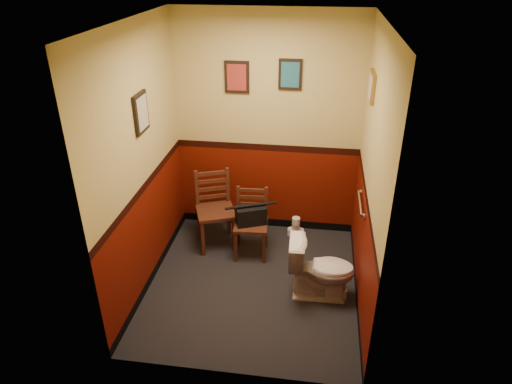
% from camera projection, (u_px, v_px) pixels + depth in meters
% --- Properties ---
extents(floor, '(2.20, 2.40, 0.00)m').
position_uv_depth(floor, '(253.00, 284.00, 4.97)').
color(floor, black).
rests_on(floor, ground).
extents(ceiling, '(2.20, 2.40, 0.00)m').
position_uv_depth(ceiling, '(252.00, 22.00, 3.70)').
color(ceiling, silver).
rests_on(ceiling, ground).
extents(wall_back, '(2.20, 0.00, 2.70)m').
position_uv_depth(wall_back, '(267.00, 129.00, 5.38)').
color(wall_back, '#561005').
rests_on(wall_back, ground).
extents(wall_front, '(2.20, 0.00, 2.70)m').
position_uv_depth(wall_front, '(228.00, 243.00, 3.28)').
color(wall_front, '#561005').
rests_on(wall_front, ground).
extents(wall_left, '(0.00, 2.40, 2.70)m').
position_uv_depth(wall_left, '(142.00, 165.00, 4.47)').
color(wall_left, '#561005').
rests_on(wall_left, ground).
extents(wall_right, '(0.00, 2.40, 2.70)m').
position_uv_depth(wall_right, '(370.00, 179.00, 4.20)').
color(wall_right, '#561005').
rests_on(wall_right, ground).
extents(grab_bar, '(0.05, 0.56, 0.06)m').
position_uv_depth(grab_bar, '(361.00, 203.00, 4.61)').
color(grab_bar, silver).
rests_on(grab_bar, wall_right).
extents(framed_print_back_a, '(0.28, 0.04, 0.36)m').
position_uv_depth(framed_print_back_a, '(237.00, 77.00, 5.13)').
color(framed_print_back_a, black).
rests_on(framed_print_back_a, wall_back).
extents(framed_print_back_b, '(0.26, 0.04, 0.34)m').
position_uv_depth(framed_print_back_b, '(290.00, 74.00, 5.03)').
color(framed_print_back_b, black).
rests_on(framed_print_back_b, wall_back).
extents(framed_print_left, '(0.04, 0.30, 0.38)m').
position_uv_depth(framed_print_left, '(141.00, 113.00, 4.32)').
color(framed_print_left, black).
rests_on(framed_print_left, wall_left).
extents(framed_print_right, '(0.04, 0.34, 0.28)m').
position_uv_depth(framed_print_right, '(372.00, 87.00, 4.40)').
color(framed_print_right, olive).
rests_on(framed_print_right, wall_right).
extents(toilet, '(0.69, 0.40, 0.67)m').
position_uv_depth(toilet, '(321.00, 269.00, 4.65)').
color(toilet, white).
rests_on(toilet, floor).
extents(toilet_brush, '(0.11, 0.11, 0.40)m').
position_uv_depth(toilet_brush, '(342.00, 293.00, 4.73)').
color(toilet_brush, silver).
rests_on(toilet_brush, floor).
extents(chair_left, '(0.56, 0.56, 0.93)m').
position_uv_depth(chair_left, '(215.00, 210.00, 5.45)').
color(chair_left, '#5A2C1B').
rests_on(chair_left, floor).
extents(chair_right, '(0.40, 0.40, 0.81)m').
position_uv_depth(chair_right, '(251.00, 223.00, 5.30)').
color(chair_right, '#5A2C1B').
rests_on(chair_right, floor).
extents(handbag, '(0.38, 0.29, 0.25)m').
position_uv_depth(handbag, '(251.00, 215.00, 5.21)').
color(handbag, black).
rests_on(handbag, chair_right).
extents(tp_stack, '(0.21, 0.13, 0.27)m').
position_uv_depth(tp_stack, '(296.00, 228.00, 5.75)').
color(tp_stack, silver).
rests_on(tp_stack, floor).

